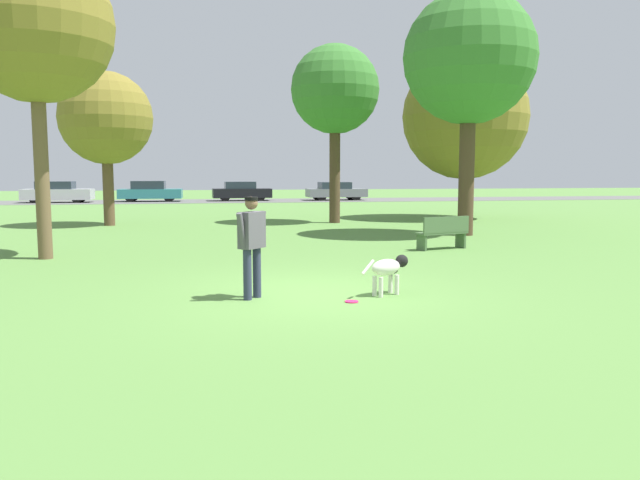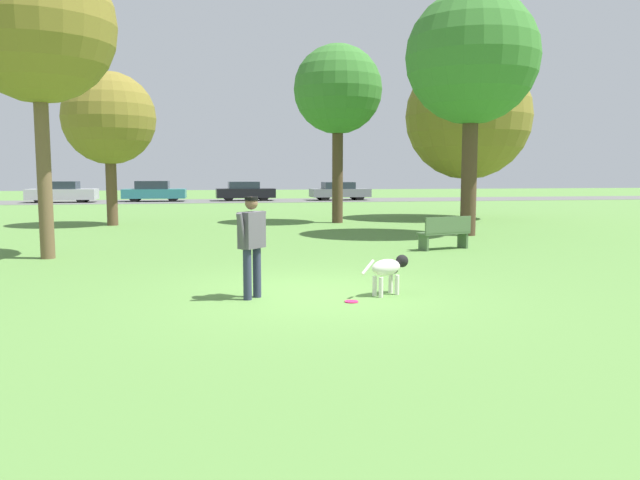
% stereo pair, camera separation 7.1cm
% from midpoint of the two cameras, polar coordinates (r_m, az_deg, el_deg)
% --- Properties ---
extents(ground_plane, '(120.00, 120.00, 0.00)m').
position_cam_midpoint_polar(ground_plane, '(10.07, -0.98, -4.96)').
color(ground_plane, '#56843D').
extents(far_road_strip, '(120.00, 6.00, 0.01)m').
position_cam_midpoint_polar(far_road_strip, '(42.92, -8.54, 3.55)').
color(far_road_strip, '#5B5B59').
rests_on(far_road_strip, ground_plane).
extents(person, '(0.53, 0.57, 1.58)m').
position_cam_midpoint_polar(person, '(9.63, -6.46, 0.09)').
color(person, '#2D334C').
rests_on(person, ground_plane).
extents(dog, '(0.92, 0.57, 0.62)m').
position_cam_midpoint_polar(dog, '(10.00, 6.08, -2.60)').
color(dog, silver).
rests_on(dog, ground_plane).
extents(frisbee, '(0.21, 0.21, 0.02)m').
position_cam_midpoint_polar(frisbee, '(9.46, 2.69, -5.64)').
color(frisbee, '#E52366').
rests_on(frisbee, ground_plane).
extents(tree_far_left, '(3.34, 3.34, 5.57)m').
position_cam_midpoint_polar(tree_far_left, '(24.21, -19.07, 10.44)').
color(tree_far_left, brown).
rests_on(tree_far_left, ground_plane).
extents(tree_near_right, '(4.01, 4.01, 7.40)m').
position_cam_midpoint_polar(tree_near_right, '(20.09, 13.40, 15.80)').
color(tree_near_right, '#4C3826').
rests_on(tree_near_right, ground_plane).
extents(tree_mid_center, '(3.36, 3.36, 6.77)m').
position_cam_midpoint_polar(tree_mid_center, '(24.31, 1.29, 13.50)').
color(tree_mid_center, '#4C3826').
rests_on(tree_mid_center, ground_plane).
extents(tree_near_left, '(3.40, 3.40, 6.86)m').
position_cam_midpoint_polar(tree_near_left, '(15.65, -24.76, 17.38)').
color(tree_near_left, brown).
rests_on(tree_near_left, ground_plane).
extents(tree_far_right, '(5.19, 5.19, 6.85)m').
position_cam_midpoint_polar(tree_far_right, '(27.14, 13.04, 10.92)').
color(tree_far_right, brown).
rests_on(tree_far_right, ground_plane).
extents(parked_car_silver, '(4.29, 1.81, 1.37)m').
position_cam_midpoint_polar(parked_car_silver, '(43.54, -22.92, 4.04)').
color(parked_car_silver, '#B7B7BC').
rests_on(parked_car_silver, ground_plane).
extents(parked_car_teal, '(4.14, 1.92, 1.37)m').
position_cam_midpoint_polar(parked_car_teal, '(43.13, -15.32, 4.30)').
color(parked_car_teal, teal).
rests_on(parked_car_teal, ground_plane).
extents(parked_car_black, '(4.01, 1.81, 1.31)m').
position_cam_midpoint_polar(parked_car_black, '(43.04, -7.24, 4.43)').
color(parked_car_black, black).
rests_on(parked_car_black, ground_plane).
extents(parked_car_grey, '(4.12, 1.93, 1.27)m').
position_cam_midpoint_polar(parked_car_grey, '(43.68, 1.41, 4.50)').
color(parked_car_grey, slate).
rests_on(parked_car_grey, ground_plane).
extents(park_bench, '(1.46, 0.79, 0.84)m').
position_cam_midpoint_polar(park_bench, '(16.08, 11.10, 0.75)').
color(park_bench, '#4C6B42').
rests_on(park_bench, ground_plane).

